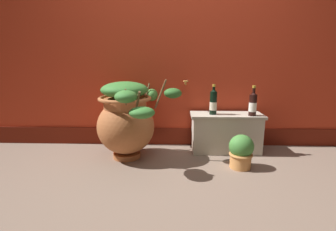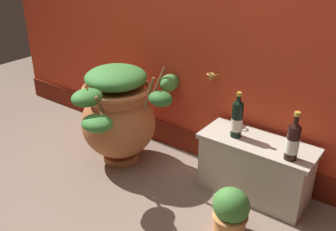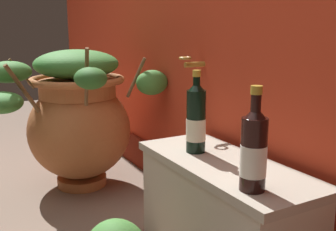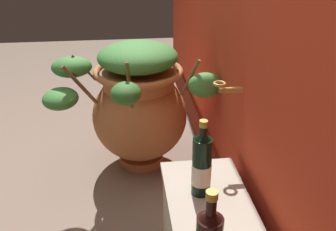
# 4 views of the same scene
# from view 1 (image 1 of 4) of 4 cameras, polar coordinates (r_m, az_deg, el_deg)

# --- Properties ---
(ground_plane) EXTENTS (7.00, 7.00, 0.00)m
(ground_plane) POSITION_cam_1_polar(r_m,az_deg,el_deg) (1.91, 3.85, -17.45)
(ground_plane) COLOR #7A6656
(back_wall) EXTENTS (4.40, 0.33, 2.60)m
(back_wall) POSITION_cam_1_polar(r_m,az_deg,el_deg) (2.87, 3.31, 19.22)
(back_wall) COLOR red
(back_wall) RESTS_ON ground_plane
(terracotta_urn) EXTENTS (0.82, 0.92, 0.79)m
(terracotta_urn) POSITION_cam_1_polar(r_m,az_deg,el_deg) (2.44, -9.50, -0.67)
(terracotta_urn) COLOR #B26638
(terracotta_urn) RESTS_ON ground_plane
(stone_ledge) EXTENTS (0.75, 0.31, 0.41)m
(stone_ledge) POSITION_cam_1_polar(r_m,az_deg,el_deg) (2.71, 13.17, -3.55)
(stone_ledge) COLOR beige
(stone_ledge) RESTS_ON ground_plane
(wine_bottle_left) EXTENTS (0.07, 0.07, 0.31)m
(wine_bottle_left) POSITION_cam_1_polar(r_m,az_deg,el_deg) (2.59, 10.41, 3.12)
(wine_bottle_left) COLOR black
(wine_bottle_left) RESTS_ON stone_ledge
(wine_bottle_middle) EXTENTS (0.08, 0.08, 0.31)m
(wine_bottle_middle) POSITION_cam_1_polar(r_m,az_deg,el_deg) (2.62, 18.98, 2.62)
(wine_bottle_middle) COLOR black
(wine_bottle_middle) RESTS_ON stone_ledge
(potted_shrub) EXTENTS (0.22, 0.21, 0.31)m
(potted_shrub) POSITION_cam_1_polar(r_m,az_deg,el_deg) (2.34, 16.49, -7.94)
(potted_shrub) COLOR #D68E4C
(potted_shrub) RESTS_ON ground_plane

